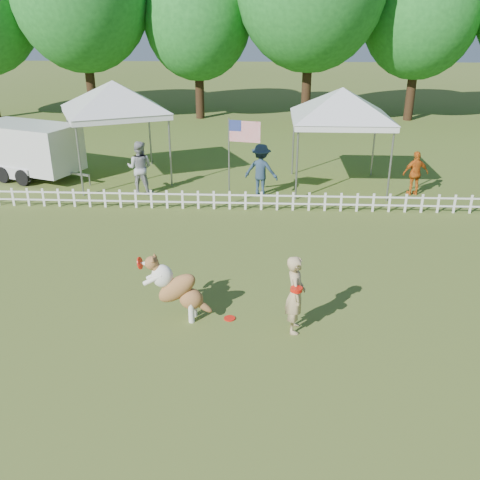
{
  "coord_description": "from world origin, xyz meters",
  "views": [
    {
      "loc": [
        0.85,
        -8.96,
        5.83
      ],
      "look_at": [
        0.32,
        2.0,
        1.1
      ],
      "focal_mm": 40.0,
      "sensor_mm": 36.0,
      "label": 1
    }
  ],
  "objects_px": {
    "frisbee_on_turf": "(230,318)",
    "spectator_b": "(261,170)",
    "spectator_c": "(415,173)",
    "dog": "(178,288)",
    "canopy_tent_left": "(117,132)",
    "cargo_trailer": "(29,151)",
    "handler": "(295,294)",
    "spectator_a": "(140,168)",
    "canopy_tent_right": "(339,140)",
    "flag_pole": "(229,162)"
  },
  "relations": [
    {
      "from": "spectator_a",
      "to": "handler",
      "type": "bearing_deg",
      "value": 125.66
    },
    {
      "from": "handler",
      "to": "spectator_c",
      "type": "xyz_separation_m",
      "value": [
        4.46,
        8.68,
        -0.05
      ]
    },
    {
      "from": "canopy_tent_left",
      "to": "dog",
      "type": "bearing_deg",
      "value": -93.97
    },
    {
      "from": "flag_pole",
      "to": "canopy_tent_left",
      "type": "bearing_deg",
      "value": 160.64
    },
    {
      "from": "frisbee_on_turf",
      "to": "cargo_trailer",
      "type": "distance_m",
      "value": 12.73
    },
    {
      "from": "dog",
      "to": "flag_pole",
      "type": "xyz_separation_m",
      "value": [
        0.56,
        7.03,
        0.71
      ]
    },
    {
      "from": "cargo_trailer",
      "to": "spectator_a",
      "type": "xyz_separation_m",
      "value": [
        4.53,
        -1.74,
        -0.12
      ]
    },
    {
      "from": "handler",
      "to": "spectator_b",
      "type": "xyz_separation_m",
      "value": [
        -0.76,
        8.36,
        0.08
      ]
    },
    {
      "from": "dog",
      "to": "spectator_c",
      "type": "bearing_deg",
      "value": 56.24
    },
    {
      "from": "frisbee_on_turf",
      "to": "canopy_tent_right",
      "type": "height_order",
      "value": "canopy_tent_right"
    },
    {
      "from": "handler",
      "to": "dog",
      "type": "xyz_separation_m",
      "value": [
        -2.34,
        0.34,
        -0.11
      ]
    },
    {
      "from": "canopy_tent_left",
      "to": "frisbee_on_turf",
      "type": "bearing_deg",
      "value": -88.83
    },
    {
      "from": "frisbee_on_turf",
      "to": "spectator_b",
      "type": "height_order",
      "value": "spectator_b"
    },
    {
      "from": "canopy_tent_left",
      "to": "spectator_a",
      "type": "relative_size",
      "value": 1.92
    },
    {
      "from": "dog",
      "to": "spectator_a",
      "type": "xyz_separation_m",
      "value": [
        -2.55,
        8.02,
        0.22
      ]
    },
    {
      "from": "cargo_trailer",
      "to": "spectator_a",
      "type": "distance_m",
      "value": 4.86
    },
    {
      "from": "frisbee_on_turf",
      "to": "spectator_a",
      "type": "distance_m",
      "value": 8.83
    },
    {
      "from": "canopy_tent_right",
      "to": "spectator_c",
      "type": "distance_m",
      "value": 2.82
    },
    {
      "from": "flag_pole",
      "to": "spectator_a",
      "type": "xyz_separation_m",
      "value": [
        -3.11,
        0.99,
        -0.49
      ]
    },
    {
      "from": "spectator_c",
      "to": "dog",
      "type": "bearing_deg",
      "value": 40.42
    },
    {
      "from": "canopy_tent_right",
      "to": "spectator_a",
      "type": "relative_size",
      "value": 1.86
    },
    {
      "from": "canopy_tent_left",
      "to": "cargo_trailer",
      "type": "height_order",
      "value": "canopy_tent_left"
    },
    {
      "from": "spectator_b",
      "to": "canopy_tent_right",
      "type": "bearing_deg",
      "value": -142.47
    },
    {
      "from": "canopy_tent_right",
      "to": "spectator_c",
      "type": "bearing_deg",
      "value": -17.16
    },
    {
      "from": "handler",
      "to": "flag_pole",
      "type": "height_order",
      "value": "flag_pole"
    },
    {
      "from": "cargo_trailer",
      "to": "spectator_c",
      "type": "distance_m",
      "value": 13.95
    },
    {
      "from": "frisbee_on_turf",
      "to": "spectator_a",
      "type": "xyz_separation_m",
      "value": [
        -3.59,
        8.02,
        0.9
      ]
    },
    {
      "from": "spectator_c",
      "to": "canopy_tent_left",
      "type": "bearing_deg",
      "value": -18.02
    },
    {
      "from": "spectator_c",
      "to": "spectator_b",
      "type": "bearing_deg",
      "value": -6.92
    },
    {
      "from": "canopy_tent_left",
      "to": "cargo_trailer",
      "type": "bearing_deg",
      "value": 154.92
    },
    {
      "from": "handler",
      "to": "frisbee_on_turf",
      "type": "bearing_deg",
      "value": 75.56
    },
    {
      "from": "handler",
      "to": "canopy_tent_right",
      "type": "height_order",
      "value": "canopy_tent_right"
    },
    {
      "from": "canopy_tent_left",
      "to": "flag_pole",
      "type": "height_order",
      "value": "canopy_tent_left"
    },
    {
      "from": "frisbee_on_turf",
      "to": "spectator_c",
      "type": "height_order",
      "value": "spectator_c"
    },
    {
      "from": "spectator_c",
      "to": "spectator_a",
      "type": "bearing_deg",
      "value": -8.47
    },
    {
      "from": "dog",
      "to": "frisbee_on_turf",
      "type": "height_order",
      "value": "dog"
    },
    {
      "from": "dog",
      "to": "canopy_tent_left",
      "type": "xyz_separation_m",
      "value": [
        -3.71,
        9.74,
        1.06
      ]
    },
    {
      "from": "handler",
      "to": "frisbee_on_turf",
      "type": "distance_m",
      "value": 1.56
    },
    {
      "from": "handler",
      "to": "spectator_c",
      "type": "distance_m",
      "value": 9.76
    },
    {
      "from": "handler",
      "to": "dog",
      "type": "distance_m",
      "value": 2.36
    },
    {
      "from": "dog",
      "to": "canopy_tent_right",
      "type": "distance_m",
      "value": 10.13
    },
    {
      "from": "canopy_tent_left",
      "to": "spectator_c",
      "type": "bearing_deg",
      "value": -32.44
    },
    {
      "from": "cargo_trailer",
      "to": "spectator_c",
      "type": "bearing_deg",
      "value": 14.95
    },
    {
      "from": "flag_pole",
      "to": "spectator_a",
      "type": "distance_m",
      "value": 3.3
    },
    {
      "from": "dog",
      "to": "canopy_tent_left",
      "type": "height_order",
      "value": "canopy_tent_left"
    },
    {
      "from": "handler",
      "to": "spectator_a",
      "type": "bearing_deg",
      "value": 30.64
    },
    {
      "from": "spectator_a",
      "to": "flag_pole",
      "type": "bearing_deg",
      "value": 167.72
    },
    {
      "from": "canopy_tent_right",
      "to": "spectator_b",
      "type": "bearing_deg",
      "value": -157.27
    },
    {
      "from": "dog",
      "to": "cargo_trailer",
      "type": "height_order",
      "value": "cargo_trailer"
    },
    {
      "from": "spectator_a",
      "to": "spectator_b",
      "type": "xyz_separation_m",
      "value": [
        4.12,
        -0.0,
        -0.03
      ]
    }
  ]
}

